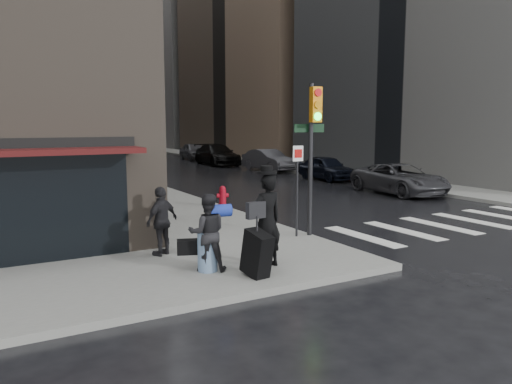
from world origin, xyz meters
TOP-DOWN VIEW (x-y plane):
  - ground at (0.00, 0.00)m, footprint 140.00×140.00m
  - sidewalk_left at (0.00, 27.00)m, footprint 4.00×50.00m
  - sidewalk_right at (13.50, 27.00)m, footprint 3.00×50.00m
  - crosswalk at (7.50, 1.00)m, footprint 8.50×3.00m
  - bldg_right_far at (26.00, 58.00)m, footprint 22.00×20.00m
  - bldg_distant at (6.00, 78.00)m, footprint 40.00×12.00m
  - man_overcoat at (-0.84, -0.80)m, footprint 1.16×1.25m
  - man_jeans at (-1.98, -0.35)m, footprint 1.14×0.92m
  - man_greycoat at (-2.37, 1.36)m, footprint 1.03×0.80m
  - traffic_light at (1.86, 1.30)m, footprint 1.04×0.49m
  - fire_hydrant at (1.80, 6.80)m, footprint 0.46×0.35m
  - parked_car_0 at (10.94, 6.95)m, footprint 2.65×5.16m
  - parked_car_1 at (11.52, 13.26)m, footprint 1.79×4.16m
  - parked_car_2 at (11.38, 19.57)m, footprint 1.89×4.59m
  - parked_car_3 at (10.46, 25.88)m, footprint 2.58×5.67m
  - parked_car_4 at (11.08, 32.19)m, footprint 2.20×4.58m

SIDE VIEW (x-z plane):
  - ground at x=0.00m, z-range 0.00..0.00m
  - crosswalk at x=7.50m, z-range 0.00..0.01m
  - sidewalk_left at x=0.00m, z-range 0.00..0.15m
  - sidewalk_right at x=13.50m, z-range 0.00..0.15m
  - fire_hydrant at x=1.80m, z-range 0.11..0.90m
  - parked_car_0 at x=10.94m, z-range 0.00..1.39m
  - parked_car_1 at x=11.52m, z-range 0.00..1.40m
  - parked_car_2 at x=11.38m, z-range 0.00..1.48m
  - parked_car_4 at x=11.08m, z-range 0.00..1.51m
  - parked_car_3 at x=10.46m, z-range 0.00..1.61m
  - man_greycoat at x=-2.37m, z-range 0.15..1.78m
  - man_jeans at x=-1.98m, z-range 0.15..1.80m
  - man_overcoat at x=-0.84m, z-range -0.03..2.21m
  - traffic_light at x=1.86m, z-range 0.75..4.91m
  - bldg_right_far at x=26.00m, z-range 0.00..25.00m
  - bldg_distant at x=6.00m, z-range 0.00..32.00m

